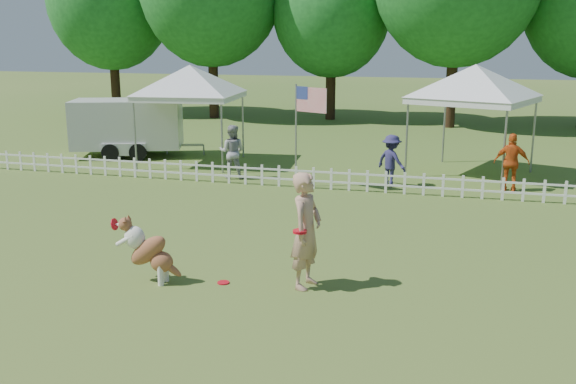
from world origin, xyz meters
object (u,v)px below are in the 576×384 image
object	(u,v)px
canopy_tent_left	(191,116)
spectator_b	(391,161)
flag_pole	(296,136)
dog	(149,251)
canopy_tent_right	(472,122)
spectator_c	(512,162)
frisbee_on_turf	(223,283)
spectator_a	(232,152)
cargo_trailer	(128,128)
handler	(306,231)

from	to	relation	value
canopy_tent_left	spectator_b	bearing A→B (deg)	-20.29
canopy_tent_left	flag_pole	world-z (taller)	canopy_tent_left
dog	canopy_tent_right	xyz separation A→B (m)	(5.26, 10.72, 1.06)
dog	flag_pole	world-z (taller)	flag_pole
spectator_b	spectator_c	size ratio (longest dim) A/B	0.92
canopy_tent_left	flag_pole	size ratio (longest dim) A/B	1.10
dog	spectator_c	world-z (taller)	spectator_c
frisbee_on_turf	canopy_tent_left	xyz separation A→B (m)	(-4.89, 9.91, 1.57)
spectator_a	cargo_trailer	bearing A→B (deg)	-35.78
handler	canopy_tent_right	size ratio (longest dim) A/B	0.60
handler	spectator_c	xyz separation A→B (m)	(3.72, 8.25, -0.19)
handler	spectator_c	distance (m)	9.05
frisbee_on_turf	cargo_trailer	xyz separation A→B (m)	(-7.60, 10.51, 1.01)
handler	flag_pole	distance (m)	7.48
handler	dog	world-z (taller)	handler
canopy_tent_right	spectator_b	xyz separation A→B (m)	(-2.14, -2.24, -0.90)
cargo_trailer	spectator_b	bearing A→B (deg)	-33.14
canopy_tent_left	cargo_trailer	world-z (taller)	canopy_tent_left
handler	frisbee_on_turf	size ratio (longest dim) A/B	9.49
handler	spectator_c	bearing A→B (deg)	-12.88
frisbee_on_turf	spectator_b	world-z (taller)	spectator_b
canopy_tent_right	spectator_c	bearing A→B (deg)	-41.13
flag_pole	spectator_b	world-z (taller)	flag_pole
cargo_trailer	spectator_b	size ratio (longest dim) A/B	3.16
dog	cargo_trailer	size ratio (longest dim) A/B	0.25
dog	canopy_tent_left	world-z (taller)	canopy_tent_left
canopy_tent_left	spectator_c	bearing A→B (deg)	-14.23
dog	cargo_trailer	xyz separation A→B (m)	(-6.38, 10.79, 0.45)
dog	spectator_b	bearing A→B (deg)	68.49
canopy_tent_right	cargo_trailer	size ratio (longest dim) A/B	0.70
spectator_a	frisbee_on_turf	bearing A→B (deg)	100.95
handler	spectator_b	distance (m)	7.98
cargo_trailer	spectator_a	distance (m)	5.45
canopy_tent_left	canopy_tent_right	size ratio (longest dim) A/B	0.97
canopy_tent_right	spectator_a	distance (m)	7.28
dog	spectator_c	distance (m)	10.82
canopy_tent_left	canopy_tent_right	distance (m)	8.95
canopy_tent_right	spectator_c	size ratio (longest dim) A/B	2.06
dog	flag_pole	size ratio (longest dim) A/B	0.40
cargo_trailer	spectator_a	world-z (taller)	cargo_trailer
canopy_tent_left	spectator_a	bearing A→B (deg)	-48.32
cargo_trailer	spectator_c	world-z (taller)	cargo_trailer
canopy_tent_right	frisbee_on_turf	bearing A→B (deg)	-91.17
flag_pole	canopy_tent_left	bearing A→B (deg)	173.83
dog	spectator_a	size ratio (longest dim) A/B	0.71
spectator_a	spectator_b	bearing A→B (deg)	174.37
canopy_tent_left	spectator_b	size ratio (longest dim) A/B	2.17
handler	cargo_trailer	distance (m)	13.65
canopy_tent_right	spectator_b	bearing A→B (deg)	-113.68
frisbee_on_turf	spectator_c	xyz separation A→B (m)	(5.11, 8.49, 0.78)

